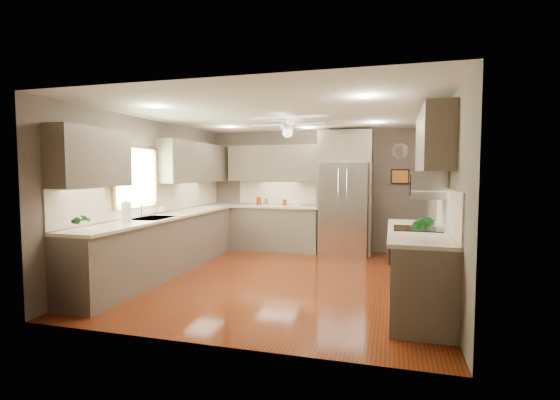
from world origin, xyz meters
The scene contains 28 objects.
floor centered at (0.00, 0.00, 0.00)m, with size 5.00×5.00×0.00m, color #452009.
ceiling centered at (0.00, 0.00, 2.50)m, with size 5.00×5.00×0.00m, color white.
wall_back centered at (0.00, 2.50, 1.25)m, with size 4.50×4.50×0.00m, color brown.
wall_front centered at (0.00, -2.50, 1.25)m, with size 4.50×4.50×0.00m, color brown.
wall_left centered at (-2.25, 0.00, 1.25)m, with size 5.00×5.00×0.00m, color brown.
wall_right centered at (2.25, 0.00, 1.25)m, with size 5.00×5.00×0.00m, color brown.
canister_a centered at (-1.13, 2.24, 1.02)m, with size 0.11×0.11×0.17m, color maroon.
canister_b centered at (-0.97, 2.25, 1.01)m, with size 0.10×0.10×0.15m, color silver.
canister_c centered at (-0.81, 2.20, 1.03)m, with size 0.10×0.10×0.17m, color beige.
canister_d centered at (-0.57, 2.25, 1.00)m, with size 0.09×0.09×0.13m, color maroon.
soap_bottle centered at (-2.06, 0.01, 1.03)m, with size 0.08×0.08×0.17m, color white.
potted_plant_left centered at (-1.93, -1.99, 1.08)m, with size 0.15×0.10×0.28m, color #1C6326.
potted_plant_right centered at (1.93, -1.50, 1.10)m, with size 0.17×0.14×0.31m, color #1C6326.
bowl centered at (-0.29, 2.19, 0.96)m, with size 0.20×0.20×0.05m, color beige.
left_run centered at (-1.95, 0.15, 0.48)m, with size 0.65×4.70×1.45m.
back_run centered at (-0.72, 2.20, 0.48)m, with size 1.85×0.65×1.45m.
uppers centered at (-0.74, 0.71, 1.87)m, with size 4.50×4.70×0.95m.
window centered at (-2.22, -0.50, 1.55)m, with size 0.05×1.12×0.92m.
sink centered at (-1.93, -0.50, 0.91)m, with size 0.50×0.70×0.32m.
refrigerator centered at (0.70, 2.16, 1.19)m, with size 1.06×0.75×2.45m.
right_run centered at (1.93, -0.80, 0.48)m, with size 0.70×2.20×1.45m.
microwave centered at (2.03, -0.55, 1.48)m, with size 0.43×0.55×0.34m.
ceiling_fan centered at (0.00, 0.30, 2.33)m, with size 1.18×1.18×0.32m.
recessed_lights centered at (-0.04, 0.40, 2.49)m, with size 2.84×3.14×0.01m.
wall_clock centered at (1.75, 2.48, 2.05)m, with size 0.30×0.03×0.30m.
framed_print centered at (1.75, 2.48, 1.55)m, with size 0.36×0.03×0.30m.
stool centered at (1.78, 1.58, 0.24)m, with size 0.44×0.44×0.49m.
paper_towel centered at (-1.96, -1.10, 1.08)m, with size 0.13×0.13×0.32m.
Camera 1 is at (1.60, -5.93, 1.65)m, focal length 26.00 mm.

